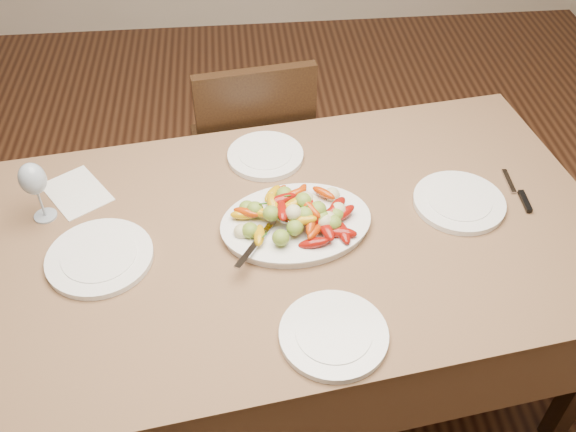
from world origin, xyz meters
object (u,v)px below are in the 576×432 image
Objects in this scene: plate_right at (459,202)px; plate_near at (334,335)px; serving_platter at (296,225)px; plate_left at (100,258)px; wine_glass at (36,190)px; chair_far at (249,151)px; plate_far at (265,156)px; dining_table at (288,314)px.

plate_right and plate_near have the same top height.
serving_platter is at bearing 97.56° from plate_near.
plate_left is at bearing 152.23° from plate_near.
wine_glass reaches higher than serving_platter.
plate_near is (0.16, -1.13, 0.29)m from chair_far.
serving_platter is 1.45× the size of plate_left.
chair_far is 4.64× the size of wine_glass.
plate_far is at bearing 153.58° from plate_right.
chair_far is at bearing 97.99° from plate_near.
dining_table is 0.86m from wine_glass.
plate_near is 0.93m from wine_glass.
serving_platter is (0.02, 0.01, 0.39)m from dining_table.
plate_near is (0.12, -0.72, 0.00)m from plate_far.
wine_glass reaches higher than plate_near.
chair_far is at bearing 45.25° from wine_glass.
wine_glass is at bearing 176.95° from plate_right.
plate_right is 1.11× the size of plate_far.
serving_platter is 1.55× the size of plate_right.
plate_left is at bearing -46.72° from wine_glass.
plate_right is at bearing -26.42° from plate_far.
wine_glass reaches higher than dining_table.
plate_right is 1.22m from wine_glass.
dining_table is at bearing -10.59° from wine_glass.
plate_right is at bearing 6.86° from plate_left.
plate_far is at bearing 99.17° from plate_near.
serving_platter is at bearing 28.89° from dining_table.
chair_far reaches higher than plate_right.
plate_left is (-0.54, -0.07, -0.00)m from serving_platter.
plate_left is at bearing -140.09° from plate_far.
serving_platter is 0.50m from plate_right.
plate_right is 0.62m from plate_near.
serving_platter is 0.34m from plate_far.
serving_platter is 1.72× the size of plate_far.
plate_far is 1.19× the size of wine_glass.
serving_platter is at bearing 90.19° from chair_far.
wine_glass reaches higher than plate_far.
serving_platter reaches higher than plate_near.
plate_left and plate_right have the same top height.
chair_far reaches higher than plate_left.
plate_far is at bearing 87.89° from chair_far.
plate_far is (0.48, 0.40, 0.00)m from plate_left.
wine_glass is (-0.62, -0.62, 0.39)m from chair_far.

